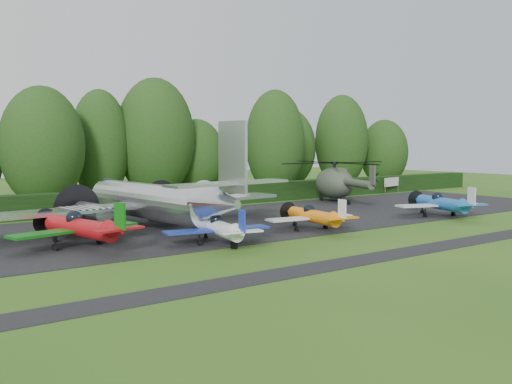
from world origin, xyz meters
TOP-DOWN VIEW (x-y plane):
  - ground at (0.00, 0.00)m, footprint 160.00×160.00m
  - apron at (0.00, 10.00)m, footprint 70.00×18.00m
  - taxiway_verge at (0.00, -6.00)m, footprint 70.00×2.00m
  - hedgerow at (0.00, 21.00)m, footprint 90.00×1.60m
  - transport_plane at (-7.54, 9.36)m, footprint 23.98×18.39m
  - light_plane_red at (-13.82, 5.96)m, footprint 7.87×8.28m
  - light_plane_white at (-6.69, 2.11)m, footprint 6.59×6.92m
  - light_plane_orange at (1.56, 2.91)m, footprint 6.64×6.98m
  - light_plane_blue at (14.95, 2.04)m, footprint 7.39×7.77m
  - helicopter at (16.69, 16.36)m, footprint 13.05×15.28m
  - sign_board at (29.46, 19.64)m, footprint 3.41×0.13m
  - tree_0 at (9.29, 32.13)m, footprint 6.71×6.71m
  - tree_1 at (23.85, 33.10)m, footprint 7.91×7.91m
  - tree_2 at (-9.21, 29.46)m, footprint 7.93×7.93m
  - tree_5 at (-2.43, 32.32)m, footprint 6.23×6.23m
  - tree_7 at (31.70, 30.59)m, footprint 7.36×7.36m
  - tree_8 at (17.58, 27.64)m, footprint 7.15×7.15m
  - tree_9 at (39.15, 29.39)m, footprint 6.95×6.95m
  - tree_11 at (3.63, 31.47)m, footprint 8.70×8.70m

SIDE VIEW (x-z plane):
  - ground at x=0.00m, z-range 0.00..0.00m
  - hedgerow at x=0.00m, z-range -1.00..1.00m
  - taxiway_verge at x=0.00m, z-range 0.00..0.00m
  - apron at x=0.00m, z-range 0.00..0.01m
  - light_plane_white at x=-6.69m, z-range -0.21..2.32m
  - light_plane_orange at x=1.56m, z-range -0.21..2.34m
  - light_plane_blue at x=14.95m, z-range -0.24..2.60m
  - light_plane_red at x=-13.82m, z-range -0.25..2.77m
  - sign_board at x=29.46m, z-range 0.34..2.25m
  - transport_plane at x=-7.54m, z-range -1.70..5.98m
  - helicopter at x=16.69m, z-range 0.16..4.36m
  - tree_0 at x=9.29m, z-range -0.01..8.96m
  - tree_9 at x=39.15m, z-range -0.01..9.48m
  - tree_1 at x=23.85m, z-range -0.01..10.82m
  - tree_2 at x=-9.21m, z-range -0.01..11.56m
  - tree_5 at x=-2.43m, z-range -0.02..11.82m
  - tree_8 at x=17.58m, z-range -0.01..12.51m
  - tree_7 at x=31.70m, z-range -0.01..12.76m
  - tree_11 at x=3.63m, z-range -0.01..13.34m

